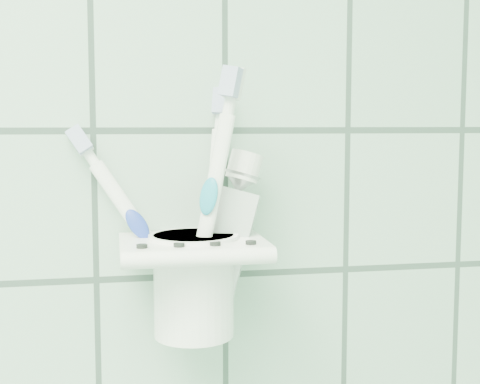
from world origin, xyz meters
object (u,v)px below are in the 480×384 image
object	(u,v)px
holder_bracket	(192,249)
toothbrush_pink	(206,206)
toothpaste_tube	(202,223)
toothbrush_blue	(206,203)
cup	(194,280)
toothbrush_orange	(186,197)

from	to	relation	value
holder_bracket	toothbrush_pink	bearing A→B (deg)	-10.70
toothpaste_tube	toothbrush_pink	bearing A→B (deg)	-55.24
holder_bracket	toothbrush_blue	distance (m)	0.04
cup	toothbrush_blue	xyz separation A→B (m)	(0.01, 0.00, 0.06)
holder_bracket	toothbrush_pink	size ratio (longest dim) A/B	0.62
toothbrush_blue	holder_bracket	bearing A→B (deg)	-129.31
toothbrush_blue	toothbrush_orange	size ratio (longest dim) A/B	0.93
toothbrush_pink	toothbrush_blue	xyz separation A→B (m)	(0.00, 0.01, 0.00)
toothbrush_blue	toothpaste_tube	size ratio (longest dim) A/B	1.26
cup	toothbrush_blue	bearing A→B (deg)	22.53
toothbrush_blue	cup	bearing A→B (deg)	-140.22
cup	toothbrush_orange	distance (m)	0.07
cup	toothbrush_pink	size ratio (longest dim) A/B	0.45
cup	toothbrush_blue	distance (m)	0.06
holder_bracket	toothbrush_blue	world-z (taller)	toothbrush_blue
toothbrush_pink	toothbrush_blue	world-z (taller)	toothbrush_blue
holder_bracket	toothbrush_pink	distance (m)	0.04
toothbrush_blue	toothpaste_tube	distance (m)	0.02
toothpaste_tube	toothbrush_blue	bearing A→B (deg)	67.64
toothbrush_pink	toothbrush_orange	size ratio (longest dim) A/B	0.88
toothbrush_pink	toothpaste_tube	bearing A→B (deg)	98.43
toothbrush_blue	toothbrush_pink	bearing A→B (deg)	-80.94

